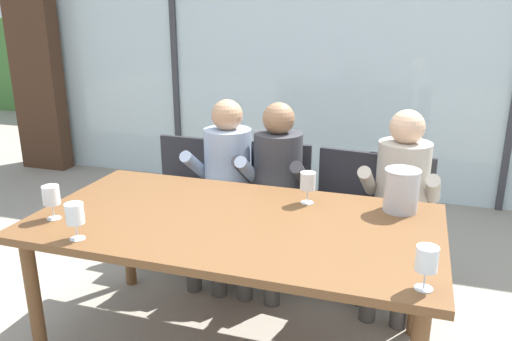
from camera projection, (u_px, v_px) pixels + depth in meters
name	position (u px, v px, depth m)	size (l,w,h in m)	color
ground	(283.00, 265.00, 3.68)	(14.00, 14.00, 0.00)	#9E9384
window_glass_panel	(331.00, 62.00, 4.80)	(7.23, 0.03, 2.60)	silver
window_mullion_left	(175.00, 57.00, 5.26)	(0.06, 0.06, 2.60)	#38383D
hillside_vineyard	(368.00, 71.00, 8.29)	(13.23, 2.40, 1.64)	#477A38
curtain_heavy_drape	(35.00, 54.00, 5.59)	(0.56, 0.20, 2.60)	#472D1E
dining_table	(235.00, 232.00, 2.56)	(2.03, 1.07, 0.77)	brown
chair_near_curtain	(182.00, 189.00, 3.68)	(0.45, 0.45, 0.89)	#232328
chair_left_of_center	(230.00, 194.00, 3.60)	(0.49, 0.49, 0.89)	#232328
chair_center	(278.00, 199.00, 3.50)	(0.48, 0.48, 0.89)	#232328
chair_right_of_center	(344.00, 208.00, 3.34)	(0.49, 0.49, 0.89)	#232328
chair_near_window_right	(396.00, 215.00, 3.23)	(0.47, 0.47, 0.89)	#232328
person_pale_blue_shirt	(224.00, 177.00, 3.41)	(0.47, 0.62, 1.21)	#9EB2D1
person_charcoal_jacket	(274.00, 182.00, 3.30)	(0.47, 0.62, 1.21)	#38383D
person_beige_jumper	(400.00, 195.00, 3.07)	(0.49, 0.63, 1.21)	#B7AD9E
ice_bucket_primary	(401.00, 190.00, 2.61)	(0.19, 0.19, 0.23)	#B7B7BC
wine_glass_by_left_taster	(75.00, 215.00, 2.28)	(0.08, 0.08, 0.17)	silver
wine_glass_near_bucket	(51.00, 197.00, 2.51)	(0.08, 0.08, 0.17)	silver
wine_glass_center_pour	(308.00, 182.00, 2.72)	(0.08, 0.08, 0.17)	silver
wine_glass_by_right_taster	(427.00, 261.00, 1.87)	(0.08, 0.08, 0.17)	silver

